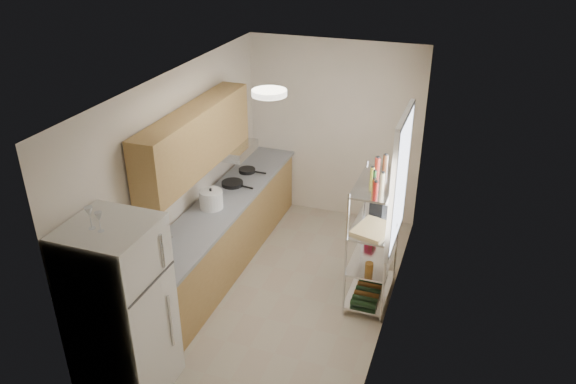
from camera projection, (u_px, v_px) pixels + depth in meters
name	position (u px, v px, depth m)	size (l,w,h in m)	color
room	(281.00, 198.00, 6.15)	(2.52, 4.42, 2.62)	#B2A790
counter_run	(225.00, 231.00, 7.17)	(0.63, 3.51, 0.90)	#A47F46
upper_cabinets	(196.00, 139.00, 6.32)	(0.33, 2.20, 0.72)	#A47F46
range_hood	(231.00, 149.00, 7.16)	(0.50, 0.60, 0.12)	#B7BABC
window	(400.00, 180.00, 5.97)	(0.06, 1.00, 1.46)	white
bakers_rack	(375.00, 215.00, 6.19)	(0.45, 0.90, 1.73)	silver
ceiling_dome	(269.00, 93.00, 5.32)	(0.34, 0.34, 0.06)	white
refrigerator	(121.00, 311.00, 5.06)	(0.73, 0.73, 1.78)	silver
wine_glass_a	(90.00, 218.00, 4.57)	(0.07, 0.07, 0.20)	silver
wine_glass_b	(99.00, 222.00, 4.53)	(0.06, 0.06, 0.18)	silver
rice_cooker	(211.00, 199.00, 6.73)	(0.28, 0.28, 0.23)	white
frying_pan_large	(232.00, 183.00, 7.32)	(0.28, 0.28, 0.05)	black
frying_pan_small	(247.00, 170.00, 7.69)	(0.23, 0.23, 0.05)	black
cutting_board	(373.00, 229.00, 6.09)	(0.35, 0.46, 0.03)	tan
espresso_machine	(380.00, 199.00, 6.46)	(0.16, 0.24, 0.28)	black
storage_bag	(371.00, 235.00, 6.71)	(0.10, 0.14, 0.16)	maroon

